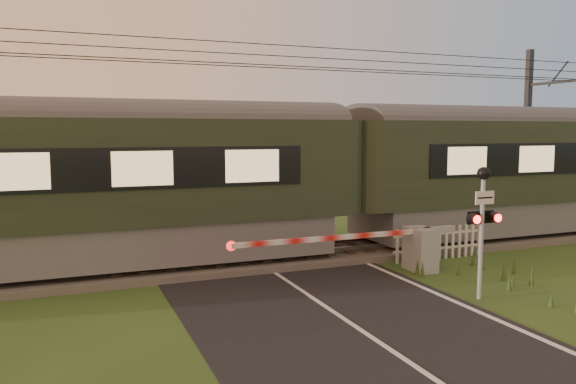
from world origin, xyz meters
name	(u,v)px	position (x,y,z in m)	size (l,w,h in m)	color
ground	(369,336)	(0.00, 0.00, 0.00)	(160.00, 160.00, 0.00)	#29461B
road	(376,340)	(0.02, -0.23, 0.01)	(6.00, 140.00, 0.03)	black
track_bed	(255,258)	(0.00, 6.50, 0.07)	(140.00, 3.40, 0.39)	#47423D
overhead_wires	(253,57)	(0.00, 6.50, 5.72)	(120.00, 0.62, 0.62)	black
train	(342,175)	(2.80, 6.50, 2.38)	(45.00, 3.10, 4.20)	slate
boom_gate	(412,247)	(3.45, 3.71, 0.64)	(6.36, 0.89, 1.18)	gray
crossing_signal	(482,209)	(3.42, 1.09, 2.01)	(0.75, 0.33, 2.93)	gray
picket_fence	(439,243)	(4.99, 4.60, 0.49)	(3.07, 0.08, 0.97)	silver
catenary_mast	(528,134)	(12.24, 8.72, 3.58)	(0.22, 2.46, 6.88)	#2D2D30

